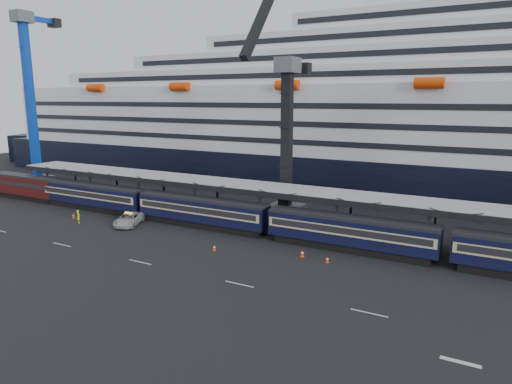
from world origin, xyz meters
TOP-DOWN VIEW (x-y plane):
  - ground at (0.00, 0.00)m, footprint 260.00×260.00m
  - train at (-4.65, 10.00)m, footprint 133.05×3.00m
  - canopy at (0.00, 14.00)m, footprint 130.00×6.25m
  - cruise_ship at (-1.08, 45.99)m, footprint 214.09×28.84m
  - crane_blue at (-72.00, 17.55)m, footprint 4.50×19.91m
  - crane_dark_near at (-20.00, 18.59)m, footprint 4.50×17.75m
  - pickup_truck at (-37.14, 6.00)m, footprint 4.69×6.35m
  - worker at (-43.93, 3.53)m, footprint 0.78×0.74m
  - traffic_cone_a at (-46.46, 4.78)m, footprint 0.40×0.40m
  - traffic_cone_b at (-21.27, 2.80)m, footprint 0.36×0.36m
  - traffic_cone_c at (-11.79, 5.54)m, footprint 0.43×0.43m
  - traffic_cone_d at (-8.83, 5.17)m, footprint 0.37×0.37m

SIDE VIEW (x-z plane):
  - ground at x=0.00m, z-range 0.00..0.00m
  - traffic_cone_b at x=-21.27m, z-range 0.00..0.71m
  - traffic_cone_d at x=-8.83m, z-range 0.00..0.73m
  - traffic_cone_a at x=-46.46m, z-range -0.01..0.80m
  - traffic_cone_c at x=-11.79m, z-range -0.01..0.85m
  - pickup_truck at x=-37.14m, z-range 0.00..1.60m
  - worker at x=-43.93m, z-range 0.00..1.80m
  - train at x=-4.65m, z-range 0.18..4.23m
  - canopy at x=0.00m, z-range 2.49..8.01m
  - crane_dark_near at x=-20.00m, z-range -5.61..29.47m
  - cruise_ship at x=-1.08m, z-range -4.66..29.34m
  - crane_blue at x=-72.00m, z-range -7.78..44.23m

